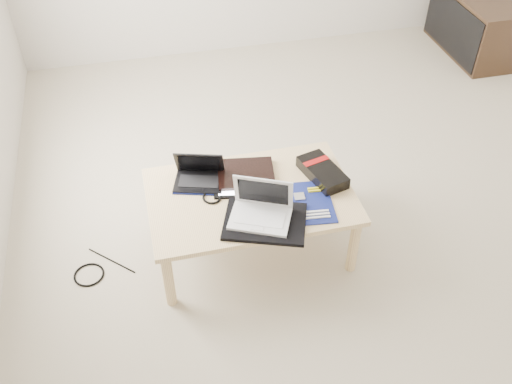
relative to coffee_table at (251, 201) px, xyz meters
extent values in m
plane|color=#BFB29B|center=(0.62, 0.38, -0.35)|extent=(4.00, 4.00, 0.00)
cube|color=#E6CC8B|center=(0.00, 0.00, 0.03)|extent=(1.10, 0.70, 0.03)
cylinder|color=#E6CC8B|center=(-0.50, -0.30, -0.17)|extent=(0.06, 0.06, 0.37)
cylinder|color=#E6CC8B|center=(0.50, -0.30, -0.17)|extent=(0.06, 0.06, 0.37)
cylinder|color=#E6CC8B|center=(-0.50, 0.30, -0.17)|extent=(0.06, 0.06, 0.37)
cylinder|color=#E6CC8B|center=(0.50, 0.30, -0.17)|extent=(0.06, 0.06, 0.37)
cube|color=#392717|center=(2.40, 1.83, -0.10)|extent=(0.40, 0.90, 0.50)
cube|color=black|center=(2.20, 1.83, -0.10)|extent=(0.02, 0.86, 0.44)
cube|color=black|center=(0.01, 0.15, 0.06)|extent=(0.34, 0.30, 0.03)
cube|color=black|center=(-0.25, 0.15, 0.06)|extent=(0.31, 0.25, 0.02)
cube|color=black|center=(-0.25, 0.15, 0.07)|extent=(0.24, 0.16, 0.00)
cube|color=black|center=(-0.27, 0.08, 0.07)|extent=(0.06, 0.04, 0.00)
cube|color=black|center=(-0.24, 0.21, 0.15)|extent=(0.28, 0.15, 0.17)
cube|color=black|center=(-0.24, 0.20, 0.15)|extent=(0.23, 0.12, 0.13)
cube|color=#0B123E|center=(-0.28, 0.06, 0.05)|extent=(0.26, 0.09, 0.01)
cube|color=black|center=(-0.07, 0.07, 0.05)|extent=(0.26, 0.21, 0.01)
cube|color=white|center=(-0.07, 0.07, 0.06)|extent=(0.21, 0.17, 0.00)
cube|color=#B4B3B8|center=(0.08, 0.00, 0.06)|extent=(0.12, 0.25, 0.02)
cube|color=#9C9CA1|center=(0.08, 0.00, 0.07)|extent=(0.10, 0.20, 0.00)
cube|color=black|center=(0.02, -0.23, 0.06)|extent=(0.49, 0.42, 0.02)
cube|color=silver|center=(0.00, -0.22, 0.08)|extent=(0.36, 0.32, 0.01)
cube|color=white|center=(0.00, -0.22, 0.08)|extent=(0.27, 0.21, 0.00)
cube|color=silver|center=(-0.03, -0.29, 0.08)|extent=(0.07, 0.05, 0.00)
cube|color=silver|center=(0.03, -0.14, 0.18)|extent=(0.29, 0.17, 0.20)
cube|color=black|center=(0.03, -0.15, 0.18)|extent=(0.25, 0.14, 0.16)
cube|color=#0D1559|center=(0.27, -0.14, 0.05)|extent=(0.30, 0.36, 0.01)
cube|color=#B4B3B8|center=(0.25, -0.09, 0.06)|extent=(0.06, 0.06, 0.01)
cube|color=yellow|center=(0.36, -0.05, 0.06)|extent=(0.11, 0.02, 0.01)
cube|color=yellow|center=(0.36, -0.07, 0.06)|extent=(0.11, 0.02, 0.01)
cube|color=silver|center=(0.29, -0.22, 0.06)|extent=(0.15, 0.03, 0.01)
cube|color=silver|center=(0.28, -0.24, 0.06)|extent=(0.15, 0.03, 0.01)
cube|color=silver|center=(0.28, -0.26, 0.06)|extent=(0.15, 0.03, 0.01)
cube|color=black|center=(0.20, -0.19, 0.06)|extent=(0.03, 0.03, 0.01)
cube|color=black|center=(0.42, 0.05, 0.08)|extent=(0.23, 0.34, 0.07)
cube|color=#9A0E0E|center=(0.40, 0.11, 0.12)|extent=(0.16, 0.08, 0.00)
torus|color=black|center=(-0.21, 0.02, 0.05)|extent=(0.11, 0.11, 0.01)
torus|color=black|center=(-0.92, -0.01, -0.35)|extent=(0.22, 0.22, 0.01)
cylinder|color=black|center=(-0.80, 0.07, -0.35)|extent=(0.25, 0.24, 0.01)
camera|label=1|loc=(-0.50, -2.21, 2.10)|focal=40.00mm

